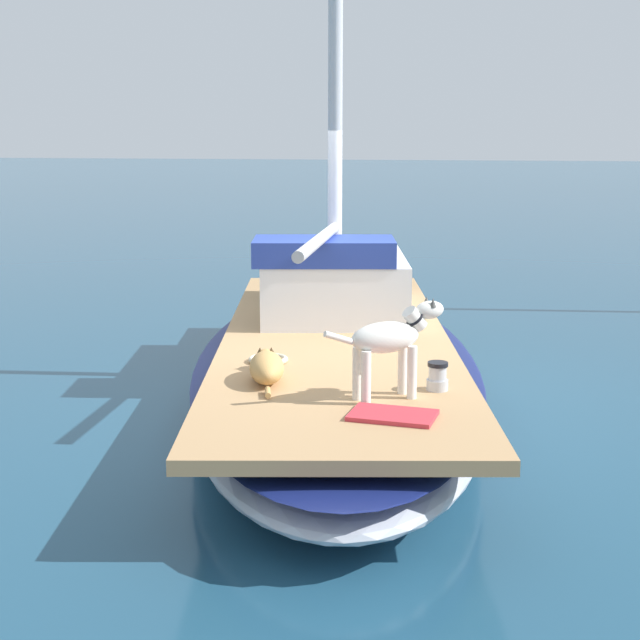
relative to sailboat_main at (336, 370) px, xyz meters
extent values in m
plane|color=navy|center=(0.00, 0.00, -0.34)|extent=(120.00, 120.00, 0.00)
ellipsoid|color=#B2B7C1|center=(0.00, 0.00, -0.06)|extent=(3.49, 7.48, 0.56)
ellipsoid|color=navy|center=(0.00, 0.00, 0.12)|extent=(3.51, 7.52, 0.08)
cube|color=tan|center=(0.00, 0.00, 0.27)|extent=(2.97, 6.85, 0.10)
cylinder|color=silver|center=(-0.13, -0.21, 1.22)|extent=(0.10, 2.20, 0.10)
cube|color=silver|center=(-0.17, 1.19, 0.62)|extent=(1.70, 2.38, 0.60)
cube|color=navy|center=(-0.17, 0.42, 1.04)|extent=(1.42, 0.88, 0.24)
ellipsoid|color=tan|center=(-0.31, -1.66, 0.43)|extent=(0.38, 0.64, 0.22)
ellipsoid|color=tan|center=(-0.39, -1.30, 0.42)|extent=(0.17, 0.22, 0.13)
cone|color=#45331C|center=(-0.43, -1.31, 0.48)|extent=(0.05, 0.05, 0.05)
cone|color=#45331C|center=(-0.35, -1.29, 0.48)|extent=(0.05, 0.05, 0.05)
cylinder|color=tan|center=(-0.41, -1.47, 0.35)|extent=(0.09, 0.19, 0.06)
cylinder|color=tan|center=(-0.30, -1.44, 0.35)|extent=(0.09, 0.19, 0.06)
cylinder|color=tan|center=(-0.22, -2.04, 0.35)|extent=(0.08, 0.18, 0.04)
ellipsoid|color=silver|center=(0.60, -1.98, 0.77)|extent=(0.56, 0.47, 0.22)
cylinder|color=silver|center=(0.72, -1.83, 0.51)|extent=(0.07, 0.07, 0.38)
cylinder|color=silver|center=(0.79, -1.94, 0.51)|extent=(0.07, 0.07, 0.38)
cylinder|color=silver|center=(0.42, -2.03, 0.51)|extent=(0.07, 0.07, 0.38)
cylinder|color=silver|center=(0.49, -2.14, 0.51)|extent=(0.07, 0.07, 0.38)
cylinder|color=silver|center=(0.80, -1.86, 0.88)|extent=(0.22, 0.19, 0.19)
ellipsoid|color=silver|center=(0.90, -1.79, 0.94)|extent=(0.26, 0.23, 0.13)
cone|color=#504E4A|center=(0.88, -1.76, 1.00)|extent=(0.05, 0.05, 0.06)
cone|color=#504E4A|center=(0.93, -1.83, 1.00)|extent=(0.05, 0.05, 0.06)
torus|color=black|center=(0.80, -1.86, 0.88)|extent=(0.17, 0.18, 0.10)
cylinder|color=silver|center=(0.30, -2.18, 0.80)|extent=(0.21, 0.16, 0.12)
cylinder|color=#B7B7BC|center=(0.97, -1.70, 0.36)|extent=(0.16, 0.16, 0.08)
cylinder|color=#B7B7BC|center=(0.97, -1.70, 0.45)|extent=(0.13, 0.13, 0.10)
cylinder|color=black|center=(0.97, -1.70, 0.52)|extent=(0.15, 0.15, 0.03)
torus|color=beige|center=(-0.42, -1.06, 0.35)|extent=(0.32, 0.32, 0.04)
cube|color=#C6333D|center=(0.69, -2.41, 0.34)|extent=(0.61, 0.44, 0.03)
camera|label=1|loc=(1.09, -8.47, 2.24)|focal=53.59mm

